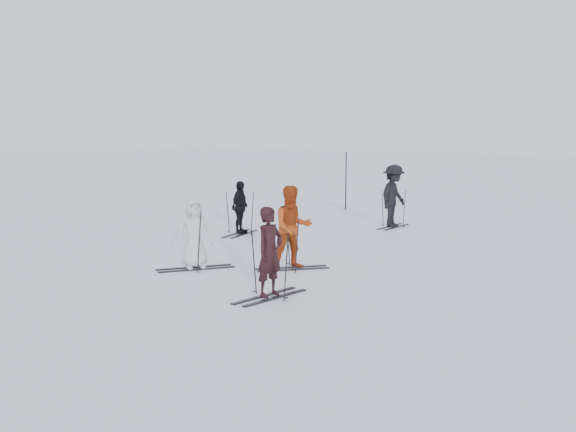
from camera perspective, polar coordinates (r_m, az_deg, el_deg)
The scene contains 12 objects.
ground at distance 17.40m, azimuth -1.96°, elevation -3.61°, with size 120.00×120.00×0.00m, color silver.
skier_near_dark at distance 13.69m, azimuth -1.45°, elevation -2.96°, with size 0.62×0.41×1.71m, color black.
skier_red at distance 16.35m, azimuth 0.35°, elevation -0.98°, with size 0.91×0.71×1.88m, color #9F3811.
skier_grey at distance 16.51m, azimuth -7.39°, elevation -1.42°, with size 0.79×0.51×1.61m, color silver.
skier_uphill_left at distance 21.58m, azimuth -3.82°, elevation 0.62°, with size 0.92×0.38×1.57m, color black.
skier_uphill_far at distance 23.22m, azimuth 8.34°, elevation 1.54°, with size 1.27×0.73×1.97m, color black.
skis_near_dark at distance 13.73m, azimuth -1.45°, elevation -3.76°, with size 0.96×1.82×1.33m, color black, non-canonical shape.
skis_red at distance 16.40m, azimuth 0.35°, elevation -2.05°, with size 0.91×1.73×1.26m, color black, non-canonical shape.
skis_grey at distance 16.53m, azimuth -7.38°, elevation -1.90°, with size 0.97×1.83×1.33m, color black, non-canonical shape.
skis_uphill_left at distance 21.59m, azimuth -3.82°, elevation 0.30°, with size 0.96×1.81×1.32m, color black, non-canonical shape.
skis_uphill_far at distance 23.26m, azimuth 8.33°, elevation 0.64°, with size 0.90×1.70×1.24m, color black, non-canonical shape.
piste_marker at distance 27.74m, azimuth 4.60°, elevation 2.77°, with size 0.05×0.05×2.21m, color black.
Camera 1 is at (10.64, -13.37, 3.31)m, focal length 45.00 mm.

